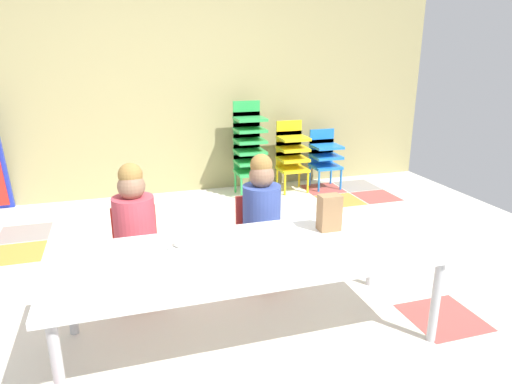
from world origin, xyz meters
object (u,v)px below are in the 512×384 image
at_px(kid_chair_yellow_stack, 292,152).
at_px(paper_plate_near_edge, 183,246).
at_px(kid_chair_green_stack, 249,144).
at_px(seated_child_middle_seat, 261,207).
at_px(seated_child_near_camera, 134,220).
at_px(kid_chair_blue_stack, 325,154).
at_px(donut_powdered_on_plate, 183,242).
at_px(craft_table, 250,257).
at_px(paper_bag_brown, 329,213).

xyz_separation_m(kid_chair_yellow_stack, paper_plate_near_edge, (-1.61, -2.44, 0.09)).
bearing_deg(kid_chair_green_stack, paper_plate_near_edge, -114.22).
height_order(seated_child_middle_seat, kid_chair_green_stack, kid_chair_green_stack).
bearing_deg(kid_chair_yellow_stack, paper_plate_near_edge, -123.36).
relative_size(seated_child_near_camera, kid_chair_blue_stack, 1.35).
relative_size(kid_chair_yellow_stack, kid_chair_blue_stack, 1.18).
xyz_separation_m(paper_plate_near_edge, donut_powdered_on_plate, (0.00, 0.00, 0.02)).
bearing_deg(kid_chair_yellow_stack, seated_child_near_camera, -132.90).
bearing_deg(seated_child_near_camera, craft_table, -47.15).
xyz_separation_m(craft_table, seated_child_near_camera, (-0.58, 0.62, 0.05)).
distance_m(kid_chair_yellow_stack, paper_plate_near_edge, 2.93).
bearing_deg(kid_chair_blue_stack, donut_powdered_on_plate, -129.67).
relative_size(kid_chair_yellow_stack, paper_bag_brown, 3.64).
relative_size(seated_child_near_camera, donut_powdered_on_plate, 8.50).
xyz_separation_m(seated_child_near_camera, paper_bag_brown, (1.12, -0.47, 0.10)).
distance_m(craft_table, donut_powdered_on_plate, 0.39).
height_order(seated_child_near_camera, paper_bag_brown, seated_child_near_camera).
bearing_deg(paper_plate_near_edge, kid_chair_yellow_stack, 56.64).
bearing_deg(seated_child_near_camera, paper_bag_brown, -22.92).
distance_m(paper_bag_brown, donut_powdered_on_plate, 0.88).
relative_size(paper_bag_brown, donut_powdered_on_plate, 2.04).
bearing_deg(craft_table, seated_child_middle_seat, 67.14).
xyz_separation_m(kid_chair_blue_stack, donut_powdered_on_plate, (-2.03, -2.44, 0.17)).
height_order(kid_chair_yellow_stack, kid_chair_blue_stack, kid_chair_yellow_stack).
height_order(kid_chair_green_stack, kid_chair_yellow_stack, kid_chair_green_stack).
bearing_deg(donut_powdered_on_plate, paper_plate_near_edge, 0.00).
xyz_separation_m(kid_chair_green_stack, donut_powdered_on_plate, (-1.10, -2.44, -0.01)).
bearing_deg(paper_bag_brown, kid_chair_yellow_stack, 73.52).
bearing_deg(paper_plate_near_edge, seated_child_middle_seat, 37.03).
height_order(seated_child_middle_seat, donut_powdered_on_plate, seated_child_middle_seat).
bearing_deg(kid_chair_blue_stack, seated_child_middle_seat, -125.59).
distance_m(kid_chair_green_stack, paper_bag_brown, 2.47).
bearing_deg(kid_chair_green_stack, craft_table, -106.19).
height_order(craft_table, seated_child_middle_seat, seated_child_middle_seat).
relative_size(craft_table, donut_powdered_on_plate, 19.51).
xyz_separation_m(craft_table, kid_chair_yellow_stack, (1.27, 2.61, -0.04)).
relative_size(seated_child_middle_seat, donut_powdered_on_plate, 8.50).
height_order(seated_child_near_camera, paper_plate_near_edge, seated_child_near_camera).
height_order(paper_bag_brown, donut_powdered_on_plate, paper_bag_brown).
bearing_deg(kid_chair_yellow_stack, kid_chair_green_stack, 179.94).
bearing_deg(kid_chair_yellow_stack, craft_table, -115.89).
xyz_separation_m(kid_chair_yellow_stack, donut_powdered_on_plate, (-1.61, -2.44, 0.11)).
xyz_separation_m(seated_child_middle_seat, paper_bag_brown, (0.28, -0.47, 0.10)).
distance_m(seated_child_near_camera, kid_chair_green_stack, 2.40).
height_order(paper_plate_near_edge, donut_powdered_on_plate, donut_powdered_on_plate).
distance_m(paper_plate_near_edge, donut_powdered_on_plate, 0.02).
relative_size(seated_child_near_camera, paper_plate_near_edge, 5.10).
relative_size(craft_table, kid_chair_blue_stack, 3.10).
bearing_deg(seated_child_middle_seat, paper_plate_near_edge, -142.97).
distance_m(seated_child_near_camera, donut_powdered_on_plate, 0.51).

